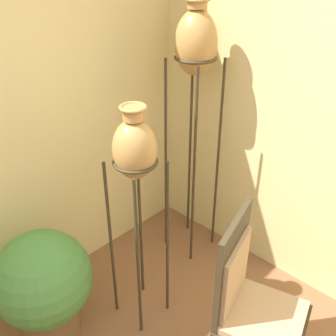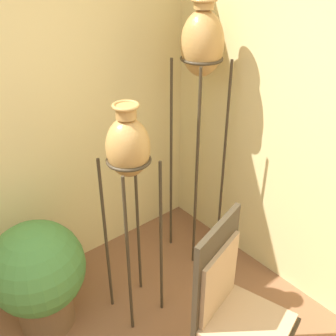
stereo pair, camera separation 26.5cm
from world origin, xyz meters
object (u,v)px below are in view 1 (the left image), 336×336
(vase_stand_medium, at_px, (135,156))
(chair, at_px, (250,298))
(potted_plant, at_px, (44,285))
(vase_stand_tall, at_px, (196,51))

(vase_stand_medium, bearing_deg, chair, -81.95)
(vase_stand_medium, height_order, potted_plant, vase_stand_medium)
(vase_stand_tall, distance_m, chair, 1.58)
(vase_stand_medium, relative_size, chair, 1.40)
(vase_stand_medium, bearing_deg, vase_stand_tall, 16.44)
(vase_stand_tall, height_order, chair, vase_stand_tall)
(potted_plant, bearing_deg, vase_stand_tall, -2.56)
(chair, distance_m, potted_plant, 1.25)
(vase_stand_medium, distance_m, chair, 1.00)
(chair, xyz_separation_m, potted_plant, (-0.66, 1.05, -0.17))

